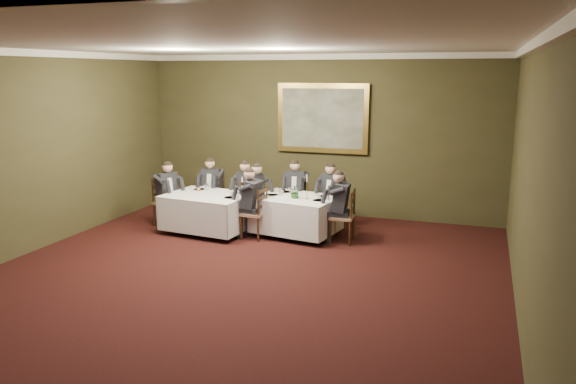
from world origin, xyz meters
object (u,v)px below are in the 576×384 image
Objects in this scene: chair_main_endleft at (253,215)px; diner_main_backright at (332,204)px; chair_sec_endleft at (167,212)px; painting at (322,118)px; diner_main_endright at (342,216)px; chair_sec_backright at (249,211)px; diner_main_backleft at (296,199)px; chair_sec_endright at (254,224)px; table_second at (209,210)px; chair_sec_backleft at (213,207)px; diner_main_endleft at (254,204)px; diner_sec_backleft at (212,197)px; chair_main_backleft at (296,210)px; candlestick at (307,190)px; chair_main_endright at (343,227)px; chair_main_backright at (332,215)px; diner_sec_endright at (254,212)px; diner_sec_backright at (248,200)px; diner_sec_endleft at (167,202)px; centerpiece at (295,191)px.

diner_main_backright is at bearing 118.80° from chair_main_endleft.
painting is at bearing 146.75° from chair_sec_endleft.
diner_main_endright is 1.35× the size of chair_sec_backright.
diner_main_backleft is at bearing 7.65° from diner_main_backright.
chair_main_endleft is 1.00× the size of chair_sec_endright.
chair_sec_endleft is (-1.55, -0.68, 0.00)m from chair_sec_backright.
diner_main_backright reaches higher than table_second.
chair_sec_backright is at bearing 171.64° from chair_sec_backleft.
diner_main_endright is (1.91, -0.30, 0.00)m from diner_main_endleft.
diner_sec_backleft is (-1.10, 0.36, 0.23)m from chair_main_endleft.
candlestick is at bearing 116.49° from chair_main_backleft.
chair_main_endright is 0.49× the size of painting.
diner_main_endleft reaches higher than chair_sec_endleft.
chair_main_backright is 0.74× the size of diner_sec_endright.
diner_sec_backleft reaches higher than chair_main_endleft.
diner_sec_backright reaches higher than chair_main_endleft.
table_second is 1.04m from chair_sec_endleft.
diner_sec_endleft is at bearing 39.93° from diner_sec_backright.
chair_main_endleft is 1.40m from candlestick.
chair_sec_backright is at bearing -90.00° from diner_sec_backright.
candlestick is (1.20, -0.25, 0.43)m from diner_main_endleft.
diner_main_backright reaches higher than chair_sec_endright.
diner_main_backright is 1.35× the size of chair_main_endleft.
table_second is 1.75× the size of chair_sec_endright.
chair_main_endleft is 0.49× the size of painting.
diner_main_endright is at bearing -4.58° from candlestick.
table_second is 3.22m from painting.
diner_main_endleft is 1.00× the size of diner_main_endright.
chair_sec_endleft is at bearing -177.34° from centerpiece.
diner_main_endright is at bearing -76.47° from chair_sec_endright.
table_second is 1.75× the size of chair_main_backleft.
centerpiece is at bearing -89.34° from painting.
chair_sec_endleft is (-1.02, 0.11, -0.17)m from table_second.
diner_main_backright is at bearing -63.93° from painting.
diner_main_backleft is 4.88× the size of centerpiece.
candlestick reaches higher than chair_main_backleft.
chair_sec_backleft is 1.00× the size of chair_sec_backright.
table_second is at bearing 90.65° from diner_main_endright.
chair_sec_endright is at bearing 96.81° from chair_main_endright.
diner_main_backright is 1.35× the size of chair_sec_backright.
chair_sec_endright is at bearing -5.88° from table_second.
chair_sec_backleft is (-3.03, 0.68, 0.00)m from chair_main_endright.
diner_sec_endright is at bearing 142.10° from diner_sec_backleft.
table_second is at bearing 104.25° from diner_sec_endleft.
painting is (-0.25, 1.89, 1.20)m from candlestick.
chair_main_backright is 1.00× the size of chair_sec_backright.
diner_sec_endright reaches higher than chair_main_backright.
candlestick is at bearing 162.71° from diner_sec_backleft.
chair_sec_endright is 2.99m from painting.
table_second is 0.96m from chair_sec_backright.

